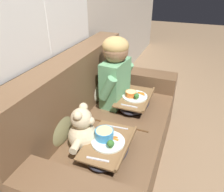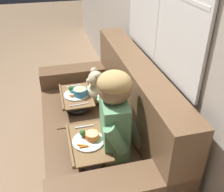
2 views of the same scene
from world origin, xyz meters
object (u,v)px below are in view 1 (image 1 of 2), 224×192
Objects in this scene: lap_tray_child at (134,101)px; lap_tray_teddy at (108,146)px; throw_pillow_behind_teddy at (57,123)px; teddy_bear at (83,131)px; child_figure at (115,69)px; couch at (101,131)px; throw_pillow_behind_child at (96,85)px.

lap_tray_teddy is (-0.66, 0.00, 0.00)m from lap_tray_child.
throw_pillow_behind_teddy is 0.97× the size of teddy_bear.
throw_pillow_behind_teddy is 0.71m from child_figure.
lap_tray_teddy is at bearing -149.19° from couch.
throw_pillow_behind_child is at bearing 17.34° from teddy_bear.
child_figure is 0.69m from teddy_bear.
couch is 4.03× the size of lap_tray_teddy.
child_figure is 0.74m from lap_tray_teddy.
couch is 4.96× the size of throw_pillow_behind_teddy.
teddy_bear is at bearing 90.19° from lap_tray_teddy.
child_figure is 1.75× the size of teddy_bear.
couch is 4.81× the size of teddy_bear.
lap_tray_teddy is (0.00, -0.39, -0.10)m from throw_pillow_behind_teddy.
teddy_bear is 0.20m from lap_tray_teddy.
lap_tray_child is 1.03× the size of lap_tray_teddy.
throw_pillow_behind_child is 0.69m from teddy_bear.
throw_pillow_behind_teddy is (-0.33, 0.20, 0.26)m from couch.
child_figure is 1.42× the size of lap_tray_child.
teddy_bear is (-0.66, -0.00, -0.21)m from child_figure.
throw_pillow_behind_teddy is 0.79× the size of lap_tray_child.
throw_pillow_behind_child is at bearing 89.82° from lap_tray_child.
child_figure is at bearing 0.30° from teddy_bear.
throw_pillow_behind_child is at bearing 0.00° from throw_pillow_behind_teddy.
throw_pillow_behind_child is 0.28m from child_figure.
child_figure is (0.66, -0.20, 0.19)m from throw_pillow_behind_teddy.
throw_pillow_behind_child is at bearing 89.97° from child_figure.
teddy_bear reaches higher than throw_pillow_behind_child.
child_figure is at bearing 89.66° from lap_tray_child.
teddy_bear is (0.00, -0.21, -0.02)m from throw_pillow_behind_teddy.
throw_pillow_behind_child is 0.54× the size of child_figure.
teddy_bear is at bearing 164.09° from lap_tray_child.
couch reaches higher than lap_tray_teddy.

